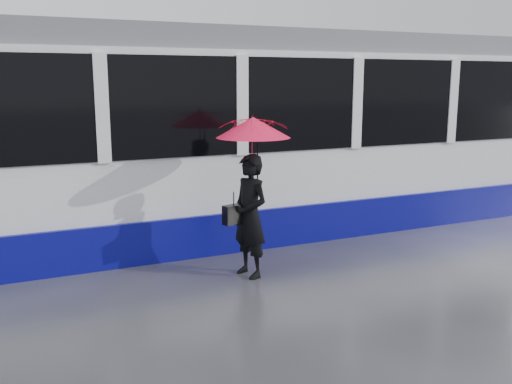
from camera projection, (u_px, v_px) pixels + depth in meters
name	position (u px, v px, depth m)	size (l,w,h in m)	color
ground	(240.00, 283.00, 7.33)	(90.00, 90.00, 0.00)	#2E2D33
rails	(182.00, 235.00, 9.55)	(34.00, 1.51, 0.02)	#3F3D38
tram	(122.00, 141.00, 8.86)	(26.00, 2.56, 3.35)	white
woman	(250.00, 216.00, 7.47)	(0.60, 0.39, 1.63)	black
umbrella	(253.00, 142.00, 7.30)	(1.17, 1.17, 1.10)	#FF1580
handbag	(234.00, 214.00, 7.39)	(0.31, 0.19, 0.43)	black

